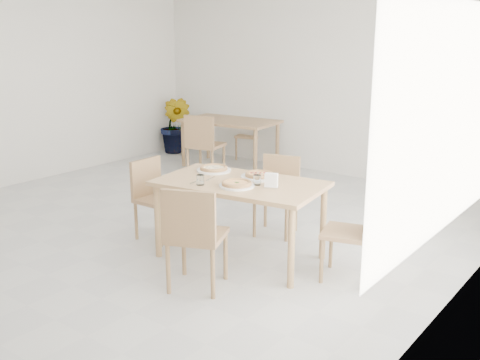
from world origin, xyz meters
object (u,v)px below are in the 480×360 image
Objects in this scene: second_table at (230,125)px; main_table at (240,190)px; tumbler_b at (200,180)px; chair_east at (357,227)px; chair_west at (154,193)px; pizza_margherita at (237,183)px; plate_pepperoni at (259,177)px; napkin_holder at (271,181)px; chair_south at (194,232)px; chair_back_s at (203,142)px; plate_empty at (203,120)px; tumbler_a at (257,180)px; pizza_mushroom at (214,168)px; potted_plant at (175,125)px; chair_north at (278,189)px; chair_back_n at (251,132)px; pizza_pepperoni at (259,174)px; plate_mushroom at (214,170)px; plate_margherita at (237,186)px.

main_table is at bearing -56.15° from second_table.
chair_east is at bearing 21.73° from tumbler_b.
main_table is at bearing -94.48° from chair_east.
chair_east reaches higher than main_table.
pizza_margherita is (1.13, -0.06, 0.30)m from chair_west.
second_table is (-2.42, 2.60, -0.09)m from plate_pepperoni.
main_table is 1.98× the size of chair_west.
tumbler_b is 0.67× the size of napkin_holder.
chair_south is at bearing -85.75° from plate_pepperoni.
plate_pepperoni is (1.11, 0.32, 0.28)m from chair_west.
pizza_margherita is at bearing -108.88° from chair_south.
chair_back_s is 3.29× the size of plate_empty.
tumbler_a is 0.66× the size of napkin_holder.
napkin_holder is at bearing 27.14° from tumbler_b.
chair_south is 0.96× the size of chair_back_s.
chair_west reaches higher than pizza_mushroom.
potted_plant is at bearing 142.49° from tumbler_a.
tumbler_a is at bearing -53.87° from second_table.
chair_back_s reaches higher than chair_north.
pizza_mushroom is 0.52m from tumbler_b.
chair_north is at bearing 62.87° from pizza_mushroom.
main_table is 1.99× the size of chair_north.
main_table is at bearing -19.31° from pizza_mushroom.
pizza_mushroom is 3.28m from second_table.
chair_east is 4.88m from chair_back_n.
chair_back_s is 0.68m from plate_empty.
potted_plant is at bearing 136.64° from tumbler_b.
chair_west is 0.72m from pizza_mushroom.
chair_back_n is at bearing -82.21° from chair_south.
chair_east is at bearing -42.20° from chair_north.
plate_pepperoni is 0.23× the size of second_table.
plate_pepperoni is 0.51m from pizza_mushroom.
plate_empty is at bearing -25.48° from potted_plant.
plate_empty is (-2.22, 2.36, -0.02)m from pizza_mushroom.
tumbler_b is (-0.35, 0.49, 0.27)m from chair_south.
tumbler_a is 3.80m from second_table.
pizza_pepperoni is at bearing -109.17° from chair_south.
plate_mushroom is 0.62m from pizza_margherita.
chair_east is 1.07m from plate_pepperoni.
second_table is (-1.92, 2.66, -0.09)m from plate_mushroom.
plate_pepperoni is at bearing -74.94° from chair_west.
tumbler_a reaches higher than plate_mushroom.
chair_east is 2.63× the size of pizza_margherita.
chair_west is 2.61× the size of plate_margherita.
plate_margherita reaches higher than main_table.
tumbler_a is 4.44m from chair_back_n.
tumbler_b is at bearing -105.10° from chair_west.
potted_plant is at bearing 154.52° from plate_empty.
chair_south is 2.85× the size of plate_margherita.
plate_mushroom is (-0.53, 0.31, 0.00)m from plate_margherita.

